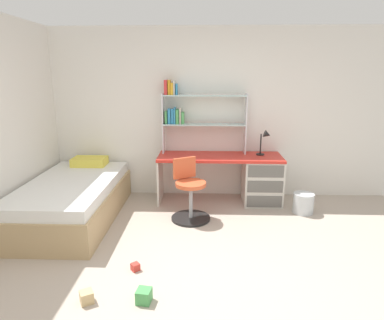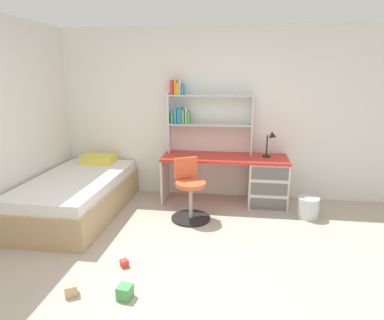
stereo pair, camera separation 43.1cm
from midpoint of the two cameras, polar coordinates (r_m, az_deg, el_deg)
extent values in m
cube|color=#B2A393|center=(3.28, 3.49, -21.02)|extent=(5.69, 5.97, 0.02)
cube|color=white|center=(5.22, 5.93, 7.66)|extent=(5.69, 0.06, 2.56)
cube|color=red|center=(4.98, 8.01, 0.36)|extent=(1.82, 0.61, 0.04)
cube|color=beige|center=(5.12, 15.00, -3.76)|extent=(0.55, 0.58, 0.67)
cube|color=beige|center=(5.15, -2.17, -3.15)|extent=(0.03, 0.55, 0.67)
cube|color=#5E5B57|center=(4.92, 15.22, -7.31)|extent=(0.50, 0.01, 0.17)
cube|color=#5E5B57|center=(4.84, 15.40, -4.84)|extent=(0.50, 0.01, 0.17)
cube|color=#5E5B57|center=(4.78, 15.57, -2.30)|extent=(0.50, 0.01, 0.17)
cube|color=silver|center=(5.14, -1.40, 6.24)|extent=(0.02, 0.22, 0.89)
cube|color=silver|center=(5.08, 12.51, 5.82)|extent=(0.02, 0.22, 0.89)
cube|color=silver|center=(5.07, 5.52, 5.96)|extent=(1.21, 0.22, 0.02)
cube|color=silver|center=(5.03, 5.64, 10.78)|extent=(1.21, 0.22, 0.02)
cube|color=#4CA559|center=(5.12, -0.89, 7.27)|extent=(0.03, 0.13, 0.19)
cube|color=#338CBF|center=(5.11, -0.35, 7.46)|extent=(0.04, 0.13, 0.22)
cube|color=#338CBF|center=(5.10, 0.18, 7.43)|extent=(0.04, 0.13, 0.22)
cube|color=#338CBF|center=(5.09, 0.57, 7.54)|extent=(0.02, 0.18, 0.24)
cube|color=#4CA559|center=(5.09, 1.01, 7.36)|extent=(0.04, 0.17, 0.21)
cube|color=beige|center=(5.08, 1.50, 7.52)|extent=(0.02, 0.16, 0.24)
cube|color=#4CA559|center=(5.08, 1.91, 7.13)|extent=(0.04, 0.14, 0.17)
cube|color=red|center=(5.08, -0.85, 12.19)|extent=(0.04, 0.16, 0.21)
cube|color=gold|center=(5.07, -0.30, 12.19)|extent=(0.04, 0.13, 0.21)
cube|color=gold|center=(5.07, 0.19, 11.95)|extent=(0.04, 0.18, 0.17)
cube|color=beige|center=(5.06, 0.57, 12.18)|extent=(0.02, 0.17, 0.21)
cube|color=#338CBF|center=(5.06, 0.94, 11.88)|extent=(0.02, 0.17, 0.16)
cylinder|color=black|center=(5.08, 14.83, 0.62)|extent=(0.12, 0.12, 0.02)
cylinder|color=black|center=(5.05, 14.94, 2.37)|extent=(0.02, 0.02, 0.30)
cone|color=black|center=(4.98, 16.04, 3.90)|extent=(0.12, 0.11, 0.13)
cylinder|color=black|center=(4.57, 2.53, -9.83)|extent=(0.52, 0.52, 0.03)
cylinder|color=#A5A8AD|center=(4.48, 2.56, -7.26)|extent=(0.05, 0.05, 0.47)
cylinder|color=#D85933|center=(4.40, 2.60, -4.11)|extent=(0.40, 0.40, 0.05)
cube|color=#D85933|center=(4.50, 1.67, -1.32)|extent=(0.30, 0.19, 0.28)
cube|color=tan|center=(4.86, -16.40, -6.62)|extent=(1.11, 2.05, 0.39)
cube|color=white|center=(4.77, -16.63, -3.64)|extent=(1.05, 1.99, 0.14)
cube|color=#EAD84C|center=(5.42, -13.39, 0.15)|extent=(0.50, 0.32, 0.12)
cylinder|color=silver|center=(4.91, 21.47, -7.54)|extent=(0.28, 0.28, 0.28)
cube|color=tan|center=(3.27, -16.09, -20.41)|extent=(0.14, 0.14, 0.11)
cube|color=#479E51|center=(3.14, -7.18, -21.39)|extent=(0.13, 0.13, 0.12)
cube|color=red|center=(3.57, -7.86, -17.00)|extent=(0.10, 0.10, 0.07)
camera|label=1|loc=(0.22, -87.14, 0.74)|focal=31.57mm
camera|label=2|loc=(0.22, 92.86, -0.74)|focal=31.57mm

